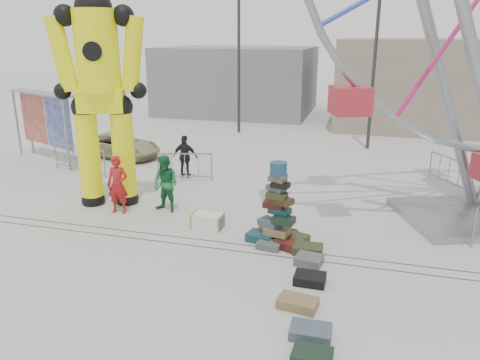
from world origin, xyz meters
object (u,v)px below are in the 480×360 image
(lamp_post_left, at_px, (241,49))
(suitcase_tower, at_px, (278,221))
(barricade_wheel_back, at_px, (449,172))
(crash_test_dummy, at_px, (100,84))
(pedestrian_red, at_px, (118,185))
(steamer_trunk, at_px, (208,221))
(barricade_dummy_c, at_px, (185,167))
(pedestrian_black, at_px, (185,157))
(parked_suv, at_px, (120,145))
(pedestrian_green, at_px, (166,184))
(lamp_post_right, at_px, (377,52))
(barricade_dummy_a, at_px, (73,158))
(barricade_dummy_b, at_px, (87,160))
(banner_scaffold, at_px, (44,110))

(lamp_post_left, xyz_separation_m, suitcase_tower, (4.78, -13.59, -3.86))
(suitcase_tower, relative_size, barricade_wheel_back, 1.11)
(crash_test_dummy, relative_size, pedestrian_red, 4.07)
(steamer_trunk, relative_size, barricade_dummy_c, 0.44)
(steamer_trunk, bearing_deg, pedestrian_black, 120.61)
(barricade_wheel_back, xyz_separation_m, parked_suv, (-13.54, 0.64, -0.02))
(barricade_dummy_c, xyz_separation_m, pedestrian_green, (0.63, -3.08, 0.34))
(steamer_trunk, relative_size, pedestrian_green, 0.49)
(lamp_post_right, bearing_deg, barricade_dummy_a, -147.75)
(lamp_post_right, relative_size, suitcase_tower, 3.61)
(pedestrian_red, distance_m, parked_suv, 7.01)
(barricade_dummy_b, height_order, pedestrian_black, pedestrian_black)
(barricade_dummy_a, relative_size, parked_suv, 0.52)
(lamp_post_left, bearing_deg, lamp_post_right, -15.95)
(lamp_post_right, distance_m, pedestrian_red, 13.52)
(lamp_post_left, relative_size, pedestrian_green, 4.49)
(banner_scaffold, distance_m, pedestrian_green, 8.67)
(suitcase_tower, relative_size, pedestrian_green, 1.24)
(barricade_dummy_b, height_order, barricade_wheel_back, same)
(lamp_post_right, relative_size, barricade_dummy_c, 4.00)
(suitcase_tower, distance_m, barricade_wheel_back, 8.06)
(pedestrian_green, xyz_separation_m, parked_suv, (-4.76, 5.63, -0.36))
(barricade_dummy_c, bearing_deg, parked_suv, 134.60)
(banner_scaffold, height_order, parked_suv, banner_scaffold)
(suitcase_tower, distance_m, pedestrian_black, 6.63)
(barricade_dummy_c, bearing_deg, steamer_trunk, -73.79)
(banner_scaffold, height_order, steamer_trunk, banner_scaffold)
(barricade_dummy_a, height_order, barricade_dummy_b, same)
(barricade_dummy_b, bearing_deg, pedestrian_black, 25.64)
(suitcase_tower, relative_size, banner_scaffold, 0.55)
(barricade_wheel_back, bearing_deg, pedestrian_green, -92.43)
(crash_test_dummy, distance_m, pedestrian_green, 3.62)
(lamp_post_left, xyz_separation_m, parked_suv, (-3.74, -6.64, -3.95))
(crash_test_dummy, height_order, parked_suv, crash_test_dummy)
(lamp_post_left, bearing_deg, pedestrian_red, -91.56)
(pedestrian_green, height_order, pedestrian_black, pedestrian_green)
(suitcase_tower, relative_size, barricade_dummy_c, 1.11)
(lamp_post_right, height_order, barricade_dummy_a, lamp_post_right)
(suitcase_tower, bearing_deg, barricade_dummy_b, 170.35)
(steamer_trunk, relative_size, barricade_wheel_back, 0.44)
(lamp_post_right, height_order, barricade_dummy_c, lamp_post_right)
(lamp_post_right, xyz_separation_m, steamer_trunk, (-4.32, -11.18, -4.28))
(crash_test_dummy, bearing_deg, suitcase_tower, -34.18)
(barricade_dummy_a, bearing_deg, banner_scaffold, 161.87)
(parked_suv, bearing_deg, pedestrian_green, -125.20)
(lamp_post_left, bearing_deg, barricade_dummy_c, -87.55)
(barricade_wheel_back, bearing_deg, parked_suv, -124.79)
(crash_test_dummy, bearing_deg, pedestrian_green, -24.37)
(pedestrian_green, bearing_deg, suitcase_tower, -4.36)
(barricade_dummy_a, bearing_deg, pedestrian_black, 17.77)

